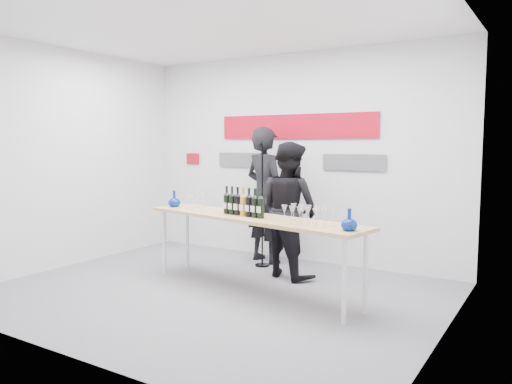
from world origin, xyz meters
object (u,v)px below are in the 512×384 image
at_px(tasting_table, 251,222).
at_px(presenter_right, 289,210).
at_px(mic_stand, 262,229).
at_px(presenter_left, 265,195).

xyz_separation_m(tasting_table, presenter_right, (0.05, 0.81, 0.05)).
height_order(tasting_table, mic_stand, mic_stand).
xyz_separation_m(presenter_left, mic_stand, (0.11, -0.26, -0.44)).
height_order(tasting_table, presenter_right, presenter_right).
distance_m(tasting_table, presenter_left, 1.49).
relative_size(tasting_table, presenter_left, 1.54).
xyz_separation_m(presenter_right, mic_stand, (-0.56, 0.27, -0.34)).
relative_size(tasting_table, mic_stand, 1.73).
bearing_deg(tasting_table, presenter_left, 124.85).
height_order(tasting_table, presenter_left, presenter_left).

